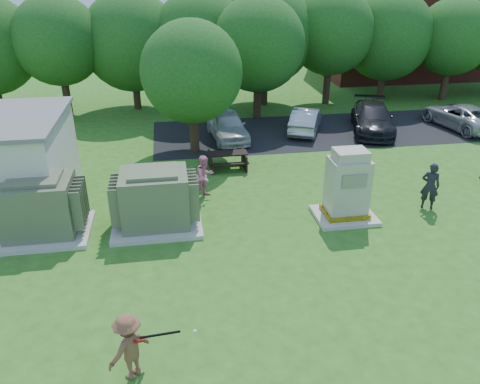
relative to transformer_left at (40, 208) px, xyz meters
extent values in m
plane|color=#2D6619|center=(6.50, -4.50, -0.97)|extent=(120.00, 120.00, 0.00)
cube|color=maroon|center=(24.50, 22.50, 3.03)|extent=(15.00, 8.00, 8.00)
cube|color=#232326|center=(13.50, 9.00, -0.96)|extent=(20.00, 6.00, 0.01)
cube|color=beige|center=(0.00, 0.00, -0.89)|extent=(3.00, 2.40, 0.15)
cube|color=#5B6447|center=(0.00, 0.00, 0.08)|extent=(2.20, 1.80, 1.80)
cube|color=#5B6447|center=(0.00, 0.00, 1.04)|extent=(1.60, 1.30, 0.12)
cube|color=#5B6447|center=(1.27, 0.00, 0.11)|extent=(0.32, 1.50, 1.35)
cube|color=beige|center=(3.70, 0.00, -0.89)|extent=(3.00, 2.40, 0.15)
cube|color=#5D6748|center=(3.70, 0.00, 0.08)|extent=(2.20, 1.80, 1.80)
cube|color=#5D6748|center=(3.70, 0.00, 1.04)|extent=(1.60, 1.30, 0.12)
cube|color=#5D6748|center=(2.43, 0.00, 0.11)|extent=(0.32, 1.50, 1.35)
cube|color=#5D6748|center=(4.97, 0.00, 0.11)|extent=(0.32, 1.50, 1.35)
cube|color=beige|center=(10.25, -0.46, -0.90)|extent=(2.09, 1.71, 0.14)
cube|color=yellow|center=(10.25, -0.46, -0.74)|extent=(1.47, 1.19, 0.17)
cube|color=#B8AF98|center=(10.25, -0.46, 0.29)|extent=(1.33, 1.04, 1.90)
cube|color=#B8AF98|center=(10.25, -0.46, 1.41)|extent=(1.09, 0.85, 0.33)
cube|color=gray|center=(10.25, -1.01, 0.67)|extent=(0.85, 0.04, 0.47)
cube|color=black|center=(6.76, 4.62, -0.26)|extent=(1.74, 0.68, 0.06)
cube|color=black|center=(6.76, 5.15, -0.55)|extent=(1.74, 0.24, 0.05)
cube|color=black|center=(6.76, 4.09, -0.55)|extent=(1.74, 0.24, 0.05)
cube|color=black|center=(6.00, 4.62, -0.61)|extent=(0.08, 1.30, 0.71)
cube|color=black|center=(7.51, 4.62, -0.61)|extent=(0.08, 1.30, 0.71)
imported|color=brown|center=(3.17, -6.54, -0.16)|extent=(1.18, 1.13, 1.61)
imported|color=black|center=(13.51, -0.23, -0.09)|extent=(0.77, 0.69, 1.77)
imported|color=pink|center=(5.54, 1.99, -0.13)|extent=(1.03, 1.00, 1.68)
imported|color=silver|center=(7.29, 8.59, -0.26)|extent=(2.03, 4.27, 1.41)
imported|color=#ADADB2|center=(11.62, 9.12, -0.33)|extent=(2.83, 4.11, 1.28)
imported|color=black|center=(15.13, 8.54, -0.25)|extent=(3.42, 5.35, 1.44)
imported|color=#B5B5BA|center=(20.18, 8.45, -0.32)|extent=(2.98, 5.00, 1.30)
cylinder|color=black|center=(3.84, -6.55, 0.09)|extent=(0.85, 0.12, 0.06)
cylinder|color=maroon|center=(3.41, -6.68, 0.09)|extent=(0.22, 0.08, 0.06)
sphere|color=white|center=(4.56, -6.74, 0.23)|extent=(0.09, 0.09, 0.09)
cylinder|color=#47301E|center=(-1.50, 14.30, 0.43)|extent=(0.44, 0.44, 2.80)
sphere|color=#235B1C|center=(-1.50, 14.30, 3.33)|extent=(5.00, 5.00, 5.00)
cylinder|color=#47301E|center=(2.50, 15.10, 0.18)|extent=(0.44, 0.44, 2.30)
sphere|color=#235B1C|center=(2.50, 15.10, 3.07)|extent=(5.80, 5.80, 5.80)
cylinder|color=#47301E|center=(6.50, 14.20, 0.38)|extent=(0.44, 0.44, 2.70)
sphere|color=#235B1C|center=(6.50, 14.20, 3.35)|extent=(5.40, 5.40, 5.40)
cylinder|color=#47301E|center=(10.50, 14.80, 0.28)|extent=(0.44, 0.44, 2.50)
sphere|color=#235B1C|center=(10.50, 14.80, 3.33)|extent=(6.00, 6.00, 6.00)
cylinder|color=#47301E|center=(14.50, 14.40, 0.48)|extent=(0.44, 0.44, 2.90)
sphere|color=#235B1C|center=(14.50, 14.40, 3.49)|extent=(5.20, 5.20, 5.20)
cylinder|color=#47301E|center=(18.50, 15.00, 0.23)|extent=(0.44, 0.44, 2.40)
sphere|color=#235B1C|center=(18.50, 15.00, 3.11)|extent=(5.60, 5.60, 5.60)
cylinder|color=#47301E|center=(22.50, 14.10, 0.33)|extent=(0.44, 0.44, 2.60)
sphere|color=#235B1C|center=(22.50, 14.10, 3.07)|extent=(4.80, 4.80, 4.80)
cylinder|color=#47301E|center=(5.50, 7.00, 0.23)|extent=(0.44, 0.44, 2.40)
sphere|color=#235B1C|center=(5.50, 7.00, 2.81)|extent=(4.60, 4.60, 4.60)
cylinder|color=#47301E|center=(9.50, 12.00, 0.33)|extent=(0.44, 0.44, 2.60)
sphere|color=#235B1C|center=(9.50, 12.00, 3.19)|extent=(5.20, 5.20, 5.20)
camera|label=1|loc=(4.31, -14.26, 7.05)|focal=35.00mm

